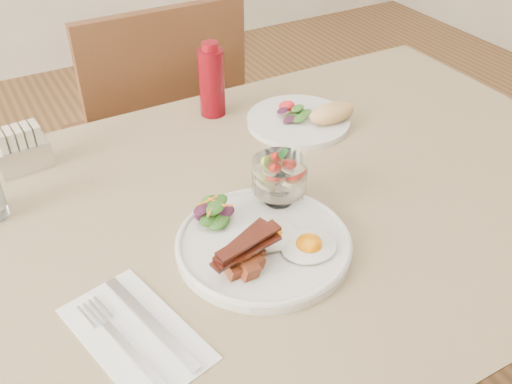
% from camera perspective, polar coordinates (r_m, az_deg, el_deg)
% --- Properties ---
extents(table, '(1.33, 0.88, 0.75)m').
position_cam_1_polar(table, '(1.07, 2.62, -4.52)').
color(table, brown).
rests_on(table, ground).
extents(chair_far, '(0.42, 0.42, 0.93)m').
position_cam_1_polar(chair_far, '(1.64, -9.68, 5.22)').
color(chair_far, brown).
rests_on(chair_far, ground).
extents(main_plate, '(0.28, 0.28, 0.02)m').
position_cam_1_polar(main_plate, '(0.91, 0.75, -5.28)').
color(main_plate, silver).
rests_on(main_plate, table).
extents(fried_eggs, '(0.15, 0.15, 0.02)m').
position_cam_1_polar(fried_eggs, '(0.90, 3.29, -4.78)').
color(fried_eggs, silver).
rests_on(fried_eggs, main_plate).
extents(bacon_potato_pile, '(0.12, 0.07, 0.05)m').
position_cam_1_polar(bacon_potato_pile, '(0.84, -1.05, -6.22)').
color(bacon_potato_pile, maroon).
rests_on(bacon_potato_pile, main_plate).
extents(side_salad, '(0.08, 0.07, 0.04)m').
position_cam_1_polar(side_salad, '(0.93, -4.16, -2.07)').
color(side_salad, '#1D4512').
rests_on(side_salad, main_plate).
extents(fruit_cup, '(0.09, 0.09, 0.09)m').
position_cam_1_polar(fruit_cup, '(0.95, 2.32, 1.68)').
color(fruit_cup, white).
rests_on(fruit_cup, main_plate).
extents(second_plate, '(0.22, 0.22, 0.06)m').
position_cam_1_polar(second_plate, '(1.23, 5.05, 7.37)').
color(second_plate, silver).
rests_on(second_plate, table).
extents(ketchup_bottle, '(0.06, 0.06, 0.16)m').
position_cam_1_polar(ketchup_bottle, '(1.25, -4.46, 10.97)').
color(ketchup_bottle, '#5E050C').
rests_on(ketchup_bottle, table).
extents(hot_sauce_bottle, '(0.04, 0.04, 0.12)m').
position_cam_1_polar(hot_sauce_bottle, '(1.26, -4.90, 10.18)').
color(hot_sauce_bottle, '#5E050C').
rests_on(hot_sauce_bottle, table).
extents(sugar_caddy, '(0.10, 0.06, 0.09)m').
position_cam_1_polar(sugar_caddy, '(1.16, -22.30, 3.83)').
color(sugar_caddy, silver).
rests_on(sugar_caddy, table).
extents(napkin_cutlery, '(0.17, 0.24, 0.01)m').
position_cam_1_polar(napkin_cutlery, '(0.81, -11.82, -13.62)').
color(napkin_cutlery, white).
rests_on(napkin_cutlery, table).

